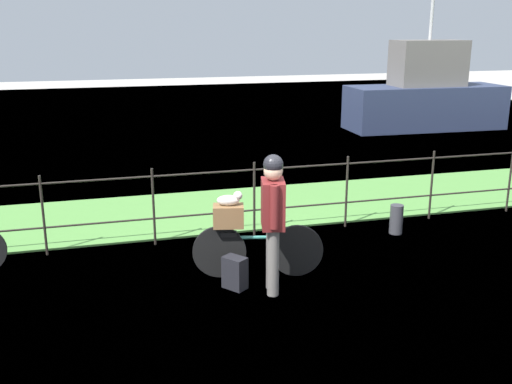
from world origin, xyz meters
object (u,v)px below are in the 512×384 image
at_px(wooden_crate, 228,216).
at_px(cyclist_person, 273,212).
at_px(bicycle_main, 257,250).
at_px(terrier_dog, 230,199).
at_px(moored_boat_near, 425,97).
at_px(mooring_bollard, 396,219).
at_px(backpack_on_paving, 235,273).

distance_m(wooden_crate, cyclist_person, 0.71).
bearing_deg(wooden_crate, bicycle_main, -12.92).
bearing_deg(terrier_dog, moored_boat_near, 48.33).
bearing_deg(cyclist_person, bicycle_main, 97.39).
distance_m(terrier_dog, moored_boat_near, 12.42).
distance_m(bicycle_main, mooring_bollard, 2.68).
xyz_separation_m(wooden_crate, terrier_dog, (0.02, -0.01, 0.21)).
xyz_separation_m(wooden_crate, cyclist_person, (0.40, -0.55, 0.19)).
xyz_separation_m(terrier_dog, cyclist_person, (0.38, -0.55, -0.02)).
height_order(wooden_crate, cyclist_person, cyclist_person).
distance_m(bicycle_main, wooden_crate, 0.58).
relative_size(bicycle_main, wooden_crate, 4.31).
relative_size(bicycle_main, backpack_on_paving, 4.05).
xyz_separation_m(cyclist_person, mooring_bollard, (2.43, 1.46, -0.78)).
bearing_deg(wooden_crate, terrier_dog, -12.92).
distance_m(cyclist_person, backpack_on_paving, 0.93).
bearing_deg(cyclist_person, backpack_on_paving, 153.54).
distance_m(terrier_dog, cyclist_person, 0.67).
xyz_separation_m(bicycle_main, mooring_bollard, (2.49, 0.98, -0.13)).
relative_size(wooden_crate, moored_boat_near, 0.08).
xyz_separation_m(bicycle_main, moored_boat_near, (7.94, 9.35, 0.62)).
height_order(mooring_bollard, moored_boat_near, moored_boat_near).
bearing_deg(terrier_dog, cyclist_person, -55.29).
relative_size(backpack_on_paving, moored_boat_near, 0.08).
bearing_deg(backpack_on_paving, mooring_bollard, 76.70).
height_order(cyclist_person, moored_boat_near, moored_boat_near).
bearing_deg(wooden_crate, cyclist_person, -53.89).
distance_m(wooden_crate, terrier_dog, 0.22).
distance_m(bicycle_main, cyclist_person, 0.80).
bearing_deg(wooden_crate, mooring_bollard, 17.65).
relative_size(terrier_dog, backpack_on_paving, 0.81).
relative_size(terrier_dog, mooring_bollard, 0.72).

